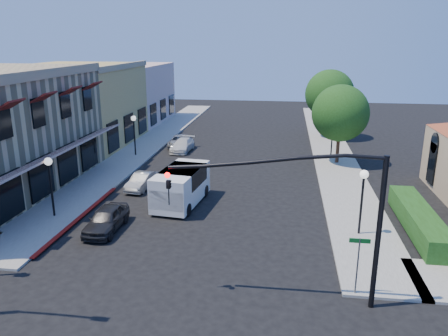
# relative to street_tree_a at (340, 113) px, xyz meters

# --- Properties ---
(ground) EXTENTS (120.00, 120.00, 0.00)m
(ground) POSITION_rel_street_tree_a_xyz_m (-8.80, -22.00, -4.19)
(ground) COLOR black
(ground) RESTS_ON ground
(sidewalk_left) EXTENTS (3.50, 50.00, 0.12)m
(sidewalk_left) POSITION_rel_street_tree_a_xyz_m (-17.55, 5.00, -4.13)
(sidewalk_left) COLOR gray
(sidewalk_left) RESTS_ON ground
(sidewalk_right) EXTENTS (3.50, 50.00, 0.12)m
(sidewalk_right) POSITION_rel_street_tree_a_xyz_m (-0.05, 5.00, -4.13)
(sidewalk_right) COLOR gray
(sidewalk_right) RESTS_ON ground
(curb_red_strip) EXTENTS (0.25, 10.00, 0.06)m
(curb_red_strip) POSITION_rel_street_tree_a_xyz_m (-15.70, -14.00, -4.19)
(curb_red_strip) COLOR maroon
(curb_red_strip) RESTS_ON ground
(yellow_stucco_building) EXTENTS (10.00, 12.00, 7.60)m
(yellow_stucco_building) POSITION_rel_street_tree_a_xyz_m (-24.30, 4.00, -0.39)
(yellow_stucco_building) COLOR tan
(yellow_stucco_building) RESTS_ON ground
(pink_stucco_building) EXTENTS (10.00, 12.00, 7.00)m
(pink_stucco_building) POSITION_rel_street_tree_a_xyz_m (-24.30, 16.00, -0.69)
(pink_stucco_building) COLOR beige
(pink_stucco_building) RESTS_ON ground
(hedge) EXTENTS (1.40, 8.00, 1.10)m
(hedge) POSITION_rel_street_tree_a_xyz_m (2.90, -13.00, -4.19)
(hedge) COLOR #1E4513
(hedge) RESTS_ON ground
(street_tree_a) EXTENTS (4.56, 4.56, 6.48)m
(street_tree_a) POSITION_rel_street_tree_a_xyz_m (0.00, 0.00, 0.00)
(street_tree_a) COLOR #3A2317
(street_tree_a) RESTS_ON ground
(street_tree_b) EXTENTS (4.94, 4.94, 7.02)m
(street_tree_b) POSITION_rel_street_tree_a_xyz_m (0.00, 10.00, 0.35)
(street_tree_b) COLOR #3A2317
(street_tree_b) RESTS_ON ground
(signal_mast_arm) EXTENTS (8.01, 0.39, 6.00)m
(signal_mast_arm) POSITION_rel_street_tree_a_xyz_m (-2.94, -20.50, -0.11)
(signal_mast_arm) COLOR black
(signal_mast_arm) RESTS_ON ground
(street_name_sign) EXTENTS (0.80, 0.06, 2.50)m
(street_name_sign) POSITION_rel_street_tree_a_xyz_m (-1.30, -19.80, -2.50)
(street_name_sign) COLOR #595B5E
(street_name_sign) RESTS_ON ground
(lamppost_left_near) EXTENTS (0.44, 0.44, 3.57)m
(lamppost_left_near) POSITION_rel_street_tree_a_xyz_m (-17.30, -14.00, -1.46)
(lamppost_left_near) COLOR black
(lamppost_left_near) RESTS_ON ground
(lamppost_left_far) EXTENTS (0.44, 0.44, 3.57)m
(lamppost_left_far) POSITION_rel_street_tree_a_xyz_m (-17.30, 0.00, -1.46)
(lamppost_left_far) COLOR black
(lamppost_left_far) RESTS_ON ground
(lamppost_right_near) EXTENTS (0.44, 0.44, 3.57)m
(lamppost_right_near) POSITION_rel_street_tree_a_xyz_m (-0.30, -14.00, -1.46)
(lamppost_right_near) COLOR black
(lamppost_right_near) RESTS_ON ground
(lamppost_right_far) EXTENTS (0.44, 0.44, 3.57)m
(lamppost_right_far) POSITION_rel_street_tree_a_xyz_m (-0.30, 2.00, -1.46)
(lamppost_right_far) COLOR black
(lamppost_right_far) RESTS_ON ground
(white_van) EXTENTS (2.76, 5.26, 2.24)m
(white_van) POSITION_rel_street_tree_a_xyz_m (-10.55, -10.92, -2.90)
(white_van) COLOR silver
(white_van) RESTS_ON ground
(parked_car_a) EXTENTS (1.54, 3.80, 1.29)m
(parked_car_a) POSITION_rel_street_tree_a_xyz_m (-13.60, -15.25, -3.55)
(parked_car_a) COLOR black
(parked_car_a) RESTS_ON ground
(parked_car_b) EXTENTS (1.53, 3.44, 1.10)m
(parked_car_b) POSITION_rel_street_tree_a_xyz_m (-13.91, -8.41, -3.65)
(parked_car_b) COLOR #9DA1A2
(parked_car_b) RESTS_ON ground
(parked_car_c) EXTENTS (1.80, 3.97, 1.13)m
(parked_car_c) POSITION_rel_street_tree_a_xyz_m (-13.60, 2.30, -3.63)
(parked_car_c) COLOR silver
(parked_car_c) RESTS_ON ground
(parked_car_d) EXTENTS (1.90, 3.90, 1.07)m
(parked_car_d) POSITION_rel_street_tree_a_xyz_m (-14.30, 4.00, -3.66)
(parked_car_d) COLOR #9FA0A4
(parked_car_d) RESTS_ON ground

